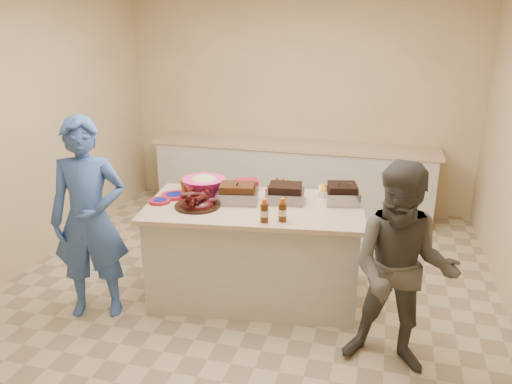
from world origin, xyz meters
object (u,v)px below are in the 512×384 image
(island, at_px, (255,294))
(coleslaw_bowl, at_px, (204,195))
(guest_blue, at_px, (100,310))
(roasting_pan, at_px, (342,202))
(bbq_bottle_a, at_px, (264,222))
(guest_gray, at_px, (392,364))
(bbq_bottle_b, at_px, (282,221))
(plastic_cup, at_px, (186,191))
(rib_platter, at_px, (198,207))
(mustard_bottle, at_px, (228,194))

(island, distance_m, coleslaw_bowl, 1.02)
(island, xyz_separation_m, guest_blue, (-1.22, -0.60, 0.00))
(roasting_pan, xyz_separation_m, bbq_bottle_a, (-0.54, -0.61, 0.00))
(guest_gray, bearing_deg, coleslaw_bowl, 159.83)
(bbq_bottle_b, xyz_separation_m, plastic_cup, (-1.03, 0.50, 0.00))
(island, xyz_separation_m, guest_gray, (1.22, -0.69, 0.00))
(roasting_pan, bearing_deg, plastic_cup, 169.82)
(rib_platter, distance_m, coleslaw_bowl, 0.30)
(mustard_bottle, bearing_deg, plastic_cup, -177.71)
(plastic_cup, bearing_deg, bbq_bottle_b, -26.10)
(roasting_pan, bearing_deg, rib_platter, -172.37)
(island, relative_size, plastic_cup, 16.59)
(rib_platter, bearing_deg, roasting_pan, 19.82)
(roasting_pan, relative_size, mustard_bottle, 2.65)
(rib_platter, height_order, bbq_bottle_a, bbq_bottle_a)
(rib_platter, distance_m, roasting_pan, 1.24)
(bbq_bottle_a, height_order, plastic_cup, bbq_bottle_a)
(island, relative_size, rib_platter, 4.74)
(rib_platter, relative_size, plastic_cup, 3.50)
(mustard_bottle, xyz_separation_m, guest_gray, (1.54, -0.91, -0.87))
(plastic_cup, bearing_deg, roasting_pan, 2.01)
(bbq_bottle_a, height_order, mustard_bottle, bbq_bottle_a)
(roasting_pan, relative_size, bbq_bottle_b, 1.48)
(roasting_pan, distance_m, guest_blue, 2.29)
(roasting_pan, distance_m, coleslaw_bowl, 1.23)
(coleslaw_bowl, distance_m, bbq_bottle_b, 0.92)
(mustard_bottle, height_order, guest_gray, mustard_bottle)
(bbq_bottle_b, bearing_deg, mustard_bottle, 140.08)
(rib_platter, bearing_deg, bbq_bottle_a, -16.38)
(roasting_pan, height_order, plastic_cup, roasting_pan)
(bbq_bottle_a, height_order, guest_gray, bbq_bottle_a)
(mustard_bottle, xyz_separation_m, guest_blue, (-0.91, -0.82, -0.87))
(mustard_bottle, bearing_deg, guest_blue, -138.00)
(guest_blue, bearing_deg, bbq_bottle_a, -8.29)
(island, relative_size, guest_gray, 1.21)
(plastic_cup, height_order, guest_gray, plastic_cup)
(roasting_pan, bearing_deg, guest_blue, -168.41)
(roasting_pan, bearing_deg, mustard_bottle, 169.71)
(roasting_pan, relative_size, bbq_bottle_a, 1.49)
(bbq_bottle_b, bearing_deg, guest_blue, -168.90)
(roasting_pan, height_order, coleslaw_bowl, coleslaw_bowl)
(island, bearing_deg, mustard_bottle, 137.17)
(roasting_pan, bearing_deg, bbq_bottle_b, -138.54)
(rib_platter, distance_m, bbq_bottle_b, 0.77)
(guest_blue, bearing_deg, guest_gray, -20.35)
(mustard_bottle, distance_m, guest_blue, 1.50)
(bbq_bottle_b, height_order, mustard_bottle, bbq_bottle_b)
(roasting_pan, height_order, guest_gray, roasting_pan)
(roasting_pan, bearing_deg, island, -172.60)
(rib_platter, bearing_deg, coleslaw_bowl, 99.87)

